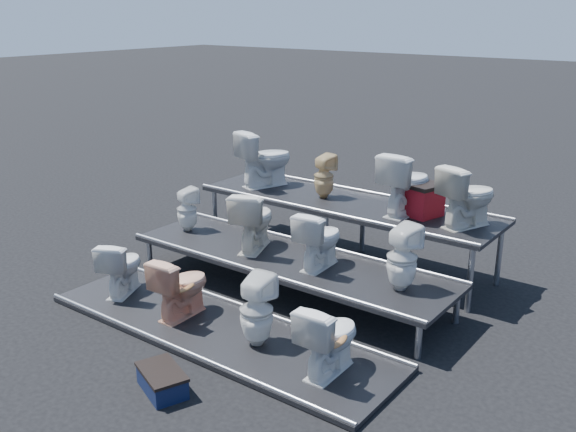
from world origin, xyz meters
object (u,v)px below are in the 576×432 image
Objects in this scene: toilet_4 at (187,209)px; toilet_8 at (265,158)px; toilet_6 at (319,239)px; toilet_10 at (406,183)px; toilet_1 at (181,286)px; toilet_2 at (257,310)px; step_stool at (162,382)px; toilet_3 at (329,337)px; toilet_9 at (324,176)px; toilet_0 at (122,266)px; toilet_11 at (468,196)px; toilet_7 at (402,258)px; red_crate at (419,200)px; toilet_5 at (253,220)px.

toilet_8 is at bearing -91.72° from toilet_4.
toilet_10 is at bearing -111.47° from toilet_6.
toilet_10 is (1.40, 2.60, 0.85)m from toilet_1.
toilet_2 is 2.65m from toilet_4.
step_stool is at bearing 84.43° from toilet_6.
toilet_3 is (0.88, 0.00, -0.02)m from toilet_2.
toilet_0 is at bearing 76.02° from toilet_9.
toilet_2 is 2.94m from toilet_11.
toilet_8 is 1.58× the size of step_stool.
toilet_0 is 2.10m from toilet_2.
toilet_11 reaches higher than toilet_1.
toilet_10 is (0.42, 1.30, 0.46)m from toilet_6.
toilet_0 is at bearing 35.27° from toilet_7.
toilet_0 is 2.22m from step_stool.
red_crate is 0.98× the size of step_stool.
toilet_4 is 2.17m from toilet_6.
step_stool is at bearing 73.10° from toilet_2.
toilet_6 is at bearing -171.10° from toilet_0.
toilet_11 is (3.41, 1.30, 0.48)m from toilet_4.
red_crate is at bearing -105.74° from toilet_2.
toilet_10 is (2.27, 0.00, -0.01)m from toilet_8.
toilet_6 reaches higher than toilet_0.
toilet_11 reaches higher than toilet_4.
toilet_5 reaches higher than red_crate.
toilet_8 reaches higher than toilet_9.
toilet_1 is 0.94× the size of toilet_2.
toilet_3 is at bearing 177.86° from toilet_1.
toilet_0 is 0.88× the size of toilet_5.
toilet_2 is 1.04× the size of toilet_7.
toilet_2 reaches higher than toilet_0.
toilet_1 is 0.93× the size of toilet_5.
red_crate reaches higher than toilet_6.
toilet_8 is 1.09× the size of toilet_11.
toilet_4 is at bearing 12.19° from toilet_7.
toilet_11 reaches higher than step_stool.
toilet_11 is at bearing -169.64° from toilet_9.
toilet_7 is (3.23, 0.00, 0.07)m from toilet_4.
toilet_10 reaches higher than toilet_7.
step_stool is (-0.67, -3.81, -0.95)m from red_crate.
red_crate is (1.57, 1.39, 0.20)m from toilet_5.
toilet_5 is 1.01× the size of toilet_11.
toilet_7 is 0.89× the size of toilet_8.
toilet_9 is (-0.81, 1.30, 0.36)m from toilet_6.
toilet_0 is 0.95× the size of toilet_1.
toilet_11 is (2.23, 1.30, 0.39)m from toilet_5.
toilet_5 reaches higher than toilet_1.
toilet_9 is (-1.88, 1.30, 0.34)m from toilet_7.
toilet_6 is 1.85m from toilet_11.
toilet_8 is 3.08m from toilet_11.
toilet_10 is at bearing 21.45° from toilet_11.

